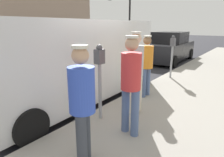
% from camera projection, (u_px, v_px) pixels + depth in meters
% --- Properties ---
extents(ground_plane, '(80.00, 80.00, 0.00)m').
position_uv_depth(ground_plane, '(75.00, 102.00, 5.40)').
color(ground_plane, '#2D2D33').
extents(sidewalk_slab, '(5.00, 32.00, 0.15)m').
position_uv_depth(sidewalk_slab, '(218.00, 143.00, 3.40)').
color(sidewalk_slab, '#9E998E').
rests_on(sidewalk_slab, ground).
extents(parking_meter_near, '(0.14, 0.18, 1.52)m').
position_uv_depth(parking_meter_near, '(100.00, 70.00, 3.90)').
color(parking_meter_near, gray).
rests_on(parking_meter_near, sidewalk_slab).
extents(parking_meter_far, '(0.14, 0.18, 1.52)m').
position_uv_depth(parking_meter_far, '(172.00, 49.00, 7.11)').
color(parking_meter_far, gray).
rests_on(parking_meter_far, sidewalk_slab).
extents(pedestrian_in_red, '(0.36, 0.34, 1.72)m').
position_uv_depth(pedestrian_in_red, '(131.00, 80.00, 3.33)').
color(pedestrian_in_red, '#4C608C').
rests_on(pedestrian_in_red, sidewalk_slab).
extents(pedestrian_in_orange, '(0.34, 0.36, 1.62)m').
position_uv_depth(pedestrian_in_orange, '(146.00, 63.00, 5.22)').
color(pedestrian_in_orange, '#4C608C').
rests_on(pedestrian_in_orange, sidewalk_slab).
extents(pedestrian_in_gray, '(0.34, 0.34, 1.75)m').
position_uv_depth(pedestrian_in_gray, '(135.00, 68.00, 4.21)').
color(pedestrian_in_gray, beige).
rests_on(pedestrian_in_gray, sidewalk_slab).
extents(pedestrian_in_blue, '(0.34, 0.34, 1.65)m').
position_uv_depth(pedestrian_in_blue, '(82.00, 101.00, 2.54)').
color(pedestrian_in_blue, '#383D47').
rests_on(pedestrian_in_blue, sidewalk_slab).
extents(parked_van, '(2.18, 5.23, 2.15)m').
position_uv_depth(parked_van, '(74.00, 59.00, 5.33)').
color(parked_van, white).
rests_on(parked_van, ground).
extents(parked_sedan_ahead, '(2.06, 4.46, 1.65)m').
position_uv_depth(parked_sedan_ahead, '(169.00, 48.00, 11.39)').
color(parked_sedan_ahead, black).
rests_on(parked_sedan_ahead, ground).
extents(traffic_light_corner, '(2.48, 0.42, 5.20)m').
position_uv_depth(traffic_light_corner, '(122.00, 8.00, 17.86)').
color(traffic_light_corner, black).
rests_on(traffic_light_corner, ground).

